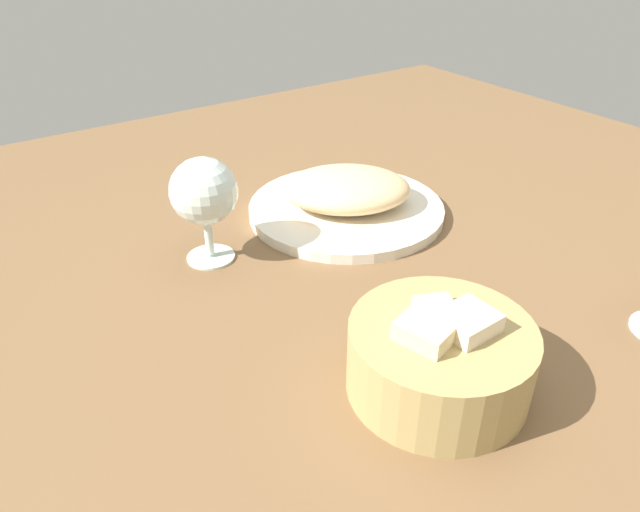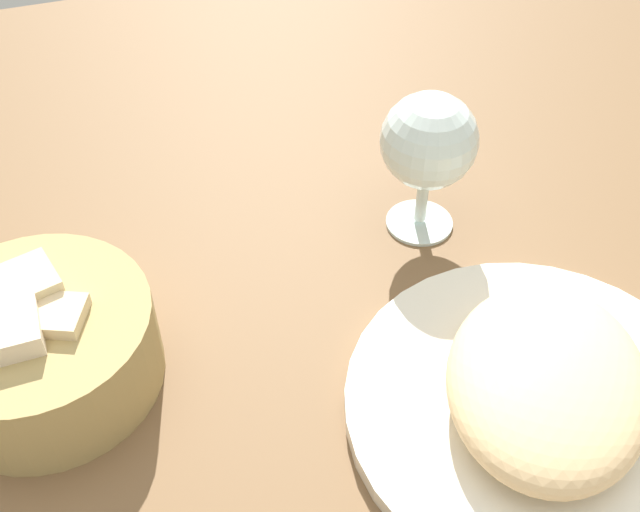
% 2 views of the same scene
% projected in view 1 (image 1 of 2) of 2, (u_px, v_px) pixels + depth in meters
% --- Properties ---
extents(ground_plane, '(1.40, 1.40, 0.02)m').
position_uv_depth(ground_plane, '(399.00, 272.00, 0.72)').
color(ground_plane, brown).
extents(plate, '(0.27, 0.27, 0.01)m').
position_uv_depth(plate, '(346.00, 209.00, 0.82)').
color(plate, silver).
rests_on(plate, ground_plane).
extents(omelette, '(0.22, 0.21, 0.05)m').
position_uv_depth(omelette, '(347.00, 189.00, 0.81)').
color(omelette, '#F2C98E').
rests_on(omelette, plate).
extents(lettuce_garnish, '(0.04, 0.04, 0.02)m').
position_uv_depth(lettuce_garnish, '(341.00, 178.00, 0.88)').
color(lettuce_garnish, '#437E36').
rests_on(lettuce_garnish, plate).
extents(bread_basket, '(0.16, 0.16, 0.08)m').
position_uv_depth(bread_basket, '(440.00, 356.00, 0.52)').
color(bread_basket, tan).
rests_on(bread_basket, ground_plane).
extents(wine_glass_near, '(0.08, 0.08, 0.13)m').
position_uv_depth(wine_glass_near, '(204.00, 194.00, 0.68)').
color(wine_glass_near, silver).
rests_on(wine_glass_near, ground_plane).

